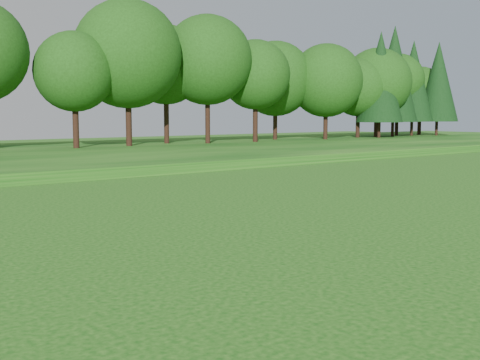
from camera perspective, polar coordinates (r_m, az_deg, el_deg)
berm at (r=48.11m, az=-12.33°, el=2.53°), size 130.00×30.00×0.60m
walking_path at (r=36.22m, az=-2.25°, el=1.05°), size 130.00×1.60×0.04m
treeline at (r=51.84m, az=-14.57°, el=11.36°), size 104.00×7.00×15.00m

